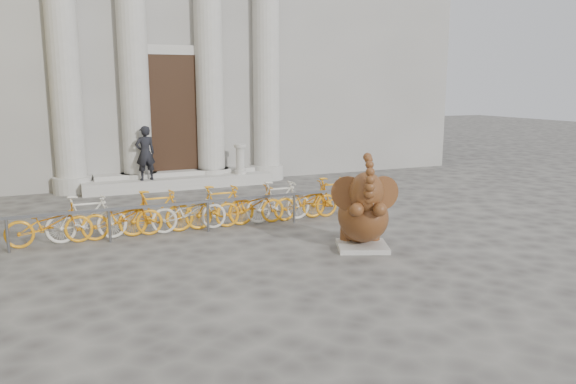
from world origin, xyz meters
name	(u,v)px	position (x,y,z in m)	size (l,w,h in m)	color
ground	(302,277)	(0.00, 0.00, 0.00)	(80.00, 80.00, 0.00)	#474442
classical_building	(142,14)	(0.00, 14.93, 5.98)	(22.00, 10.70, 12.00)	gray
entrance_steps	(179,182)	(0.00, 9.40, 0.18)	(6.00, 1.20, 0.36)	#A8A59E
elephant_statue	(363,214)	(1.82, 1.03, 0.72)	(1.34, 1.57, 1.98)	#A8A59E
bike_rack	(204,208)	(-0.67, 3.86, 0.50)	(8.50, 0.53, 1.00)	slate
pedestrian	(145,153)	(-1.08, 9.09, 1.20)	(0.61, 0.40, 1.67)	black
balustrade_post	(240,160)	(1.98, 9.10, 0.81)	(0.40, 0.40, 0.98)	#A8A59E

